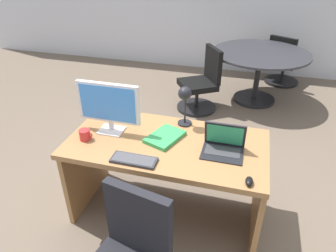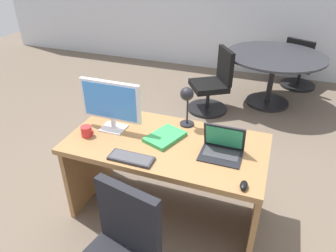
{
  "view_description": "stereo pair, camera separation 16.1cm",
  "coord_description": "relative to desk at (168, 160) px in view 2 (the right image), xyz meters",
  "views": [
    {
      "loc": [
        0.55,
        -1.94,
        2.11
      ],
      "look_at": [
        0.0,
        0.04,
        0.88
      ],
      "focal_mm": 33.22,
      "sensor_mm": 36.0,
      "label": 1
    },
    {
      "loc": [
        0.7,
        -1.89,
        2.11
      ],
      "look_at": [
        0.0,
        0.04,
        0.88
      ],
      "focal_mm": 33.22,
      "sensor_mm": 36.0,
      "label": 2
    }
  ],
  "objects": [
    {
      "name": "meeting_table",
      "position": [
        0.67,
        2.52,
        0.02
      ],
      "size": [
        1.37,
        1.37,
        0.75
      ],
      "color": "black",
      "rests_on": "ground"
    },
    {
      "name": "mouse",
      "position": [
        0.64,
        -0.37,
        0.23
      ],
      "size": [
        0.05,
        0.09,
        0.04
      ],
      "color": "black",
      "rests_on": "desk"
    },
    {
      "name": "monitor",
      "position": [
        -0.48,
        -0.01,
        0.45
      ],
      "size": [
        0.51,
        0.16,
        0.42
      ],
      "color": "silver",
      "rests_on": "desk"
    },
    {
      "name": "laptop",
      "position": [
        0.44,
        -0.04,
        0.28
      ],
      "size": [
        0.3,
        0.24,
        0.22
      ],
      "color": "black",
      "rests_on": "desk"
    },
    {
      "name": "keyboard",
      "position": [
        -0.16,
        -0.35,
        0.22
      ],
      "size": [
        0.33,
        0.13,
        0.02
      ],
      "color": "#2D2D33",
      "rests_on": "desk"
    },
    {
      "name": "desk",
      "position": [
        0.0,
        0.0,
        0.0
      ],
      "size": [
        1.55,
        0.79,
        0.76
      ],
      "color": "#9E7042",
      "rests_on": "ground"
    },
    {
      "name": "coffee_mug",
      "position": [
        -0.63,
        -0.18,
        0.25
      ],
      "size": [
        0.11,
        0.09,
        0.09
      ],
      "color": "red",
      "rests_on": "desk"
    },
    {
      "name": "ground",
      "position": [
        0.0,
        1.46,
        -0.55
      ],
      "size": [
        12.0,
        12.0,
        0.0
      ],
      "primitive_type": "plane",
      "color": "#6B5B4C"
    },
    {
      "name": "meeting_chair_near",
      "position": [
        1.07,
        3.32,
        -0.23
      ],
      "size": [
        0.62,
        0.63,
        0.82
      ],
      "color": "black",
      "rests_on": "ground"
    },
    {
      "name": "meeting_chair_far",
      "position": [
        -0.08,
        2.04,
        -0.2
      ],
      "size": [
        0.65,
        0.64,
        0.88
      ],
      "color": "black",
      "rests_on": "ground"
    },
    {
      "name": "book",
      "position": [
        -0.03,
        -0.01,
        0.23
      ],
      "size": [
        0.3,
        0.36,
        0.03
      ],
      "color": "green",
      "rests_on": "desk"
    },
    {
      "name": "desk_lamp",
      "position": [
        0.07,
        0.24,
        0.46
      ],
      "size": [
        0.12,
        0.14,
        0.35
      ],
      "color": "black",
      "rests_on": "desk"
    }
  ]
}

